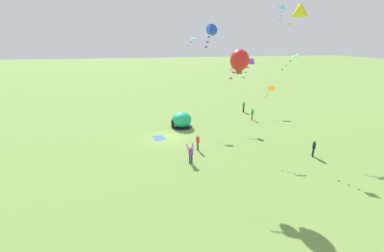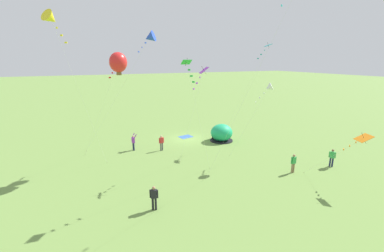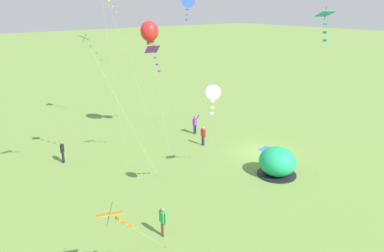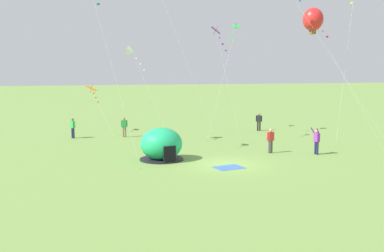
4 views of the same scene
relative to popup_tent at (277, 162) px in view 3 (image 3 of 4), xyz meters
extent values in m
plane|color=olive|center=(3.52, -2.42, -1.00)|extent=(300.00, 300.00, 0.00)
ellipsoid|color=#1EAD6B|center=(0.00, 0.01, 0.05)|extent=(2.70, 2.60, 2.10)
cylinder|color=black|center=(0.00, 0.01, -0.95)|extent=(2.81, 2.81, 0.10)
cube|color=black|center=(0.26, -1.24, -0.45)|extent=(0.81, 0.28, 1.10)
cube|color=#3359A5|center=(3.39, -3.33, -0.99)|extent=(1.93, 1.62, 0.01)
cylinder|color=#4C4C51|center=(7.93, 0.35, -0.56)|extent=(0.15, 0.15, 0.88)
cylinder|color=#4C4C51|center=(7.73, 0.33, -0.56)|extent=(0.15, 0.15, 0.88)
cube|color=red|center=(7.83, 0.34, 0.18)|extent=(0.41, 0.29, 0.60)
sphere|color=tan|center=(7.83, 0.34, 0.61)|extent=(0.22, 0.22, 0.22)
cylinder|color=red|center=(8.08, 0.37, 0.18)|extent=(0.09, 0.09, 0.58)
cylinder|color=red|center=(7.58, 0.31, 0.18)|extent=(0.09, 0.09, 0.58)
cylinder|color=black|center=(11.89, 11.17, -0.56)|extent=(0.15, 0.15, 0.88)
cylinder|color=black|center=(11.72, 11.27, -0.56)|extent=(0.15, 0.15, 0.88)
cube|color=black|center=(11.81, 11.22, 0.18)|extent=(0.45, 0.39, 0.60)
sphere|color=#9E7051|center=(11.81, 11.22, 0.61)|extent=(0.22, 0.22, 0.22)
cylinder|color=black|center=(12.02, 11.10, 0.18)|extent=(0.09, 0.09, 0.58)
cylinder|color=black|center=(11.59, 11.34, 0.18)|extent=(0.09, 0.09, 0.58)
cylinder|color=#8C7251|center=(-1.17, 10.62, -0.56)|extent=(0.15, 0.15, 0.88)
cylinder|color=#8C7251|center=(-0.97, 10.62, -0.56)|extent=(0.15, 0.15, 0.88)
cube|color=green|center=(-1.07, 10.62, 0.18)|extent=(0.38, 0.25, 0.60)
sphere|color=#9E7051|center=(-1.07, 10.62, 0.61)|extent=(0.22, 0.22, 0.22)
cylinder|color=green|center=(-1.32, 10.62, 0.18)|extent=(0.09, 0.09, 0.58)
cylinder|color=green|center=(-0.82, 10.61, 0.18)|extent=(0.09, 0.09, 0.58)
cylinder|color=#1E2347|center=(10.66, -1.10, -0.56)|extent=(0.15, 0.15, 0.88)
cylinder|color=#1E2347|center=(10.63, -0.91, -0.56)|extent=(0.15, 0.15, 0.88)
cube|color=purple|center=(10.64, -1.01, 0.18)|extent=(0.31, 0.42, 0.60)
sphere|color=tan|center=(10.64, -1.01, 0.61)|extent=(0.22, 0.22, 0.22)
cylinder|color=purple|center=(10.55, -1.29, 0.65)|extent=(0.39, 0.22, 0.50)
cylinder|color=purple|center=(10.45, -0.77, 0.65)|extent=(0.38, 0.10, 0.50)
cylinder|color=silver|center=(7.04, 8.34, 3.81)|extent=(3.62, 3.09, 9.62)
cylinder|color=brown|center=(5.24, 6.80, -0.97)|extent=(0.03, 0.03, 0.06)
cube|color=green|center=(8.85, 9.88, 8.62)|extent=(0.68, 0.63, 0.32)
cylinder|color=#332314|center=(8.85, 9.88, 8.63)|extent=(0.24, 0.21, 0.54)
cube|color=green|center=(8.53, 9.61, 8.10)|extent=(0.13, 0.21, 0.12)
cube|color=green|center=(8.26, 9.38, 7.66)|extent=(0.18, 0.18, 0.12)
cube|color=green|center=(7.99, 9.15, 7.22)|extent=(0.16, 0.20, 0.12)
cylinder|color=silver|center=(15.34, 2.90, 5.30)|extent=(3.12, 2.86, 12.60)
cylinder|color=brown|center=(13.78, 1.48, -0.97)|extent=(0.03, 0.03, 0.06)
cube|color=yellow|center=(16.61, 4.07, 11.02)|extent=(0.13, 0.21, 0.12)
cube|color=yellow|center=(16.37, 3.85, 10.53)|extent=(0.19, 0.18, 0.12)
cube|color=yellow|center=(16.13, 3.63, 10.03)|extent=(0.20, 0.16, 0.12)
cylinder|color=silver|center=(13.92, 0.44, 3.78)|extent=(3.41, 4.49, 9.55)
cylinder|color=brown|center=(15.62, -1.80, -0.97)|extent=(0.03, 0.03, 0.06)
ellipsoid|color=red|center=(12.22, 2.68, 8.55)|extent=(1.53, 1.53, 1.73)
cube|color=brown|center=(12.22, 2.68, 7.59)|extent=(0.38, 0.38, 0.28)
cube|color=red|center=(12.48, 2.34, 8.05)|extent=(0.19, 0.17, 0.12)
cube|color=red|center=(12.69, 2.05, 7.63)|extent=(0.16, 0.20, 0.12)
cube|color=red|center=(12.91, 1.77, 7.21)|extent=(0.21, 0.13, 0.12)
cylinder|color=silver|center=(12.17, -0.94, 4.90)|extent=(6.53, 4.18, 11.80)
cylinder|color=brown|center=(15.44, -3.03, -0.97)|extent=(0.03, 0.03, 0.06)
cone|color=blue|center=(8.91, 1.14, 10.80)|extent=(1.56, 1.52, 1.29)
cube|color=blue|center=(9.28, 0.91, 10.32)|extent=(0.19, 0.18, 0.12)
cube|color=blue|center=(9.58, 0.71, 9.91)|extent=(0.13, 0.21, 0.12)
cube|color=blue|center=(9.89, 0.52, 9.50)|extent=(0.18, 0.18, 0.12)
cylinder|color=silver|center=(6.55, 5.41, 3.46)|extent=(1.44, 2.26, 8.91)
cylinder|color=brown|center=(7.27, 4.29, -0.97)|extent=(0.03, 0.03, 0.06)
cube|color=purple|center=(5.84, 6.53, 7.91)|extent=(0.87, 1.00, 0.55)
cylinder|color=#332314|center=(5.84, 6.53, 7.92)|extent=(0.30, 0.45, 0.66)
cube|color=purple|center=(6.04, 6.22, 7.31)|extent=(0.17, 0.20, 0.12)
cube|color=purple|center=(6.21, 5.95, 6.80)|extent=(0.21, 0.14, 0.12)
cube|color=purple|center=(6.38, 5.68, 6.29)|extent=(0.20, 0.17, 0.12)
cylinder|color=silver|center=(0.50, 5.90, 2.60)|extent=(2.63, 2.23, 7.20)
cylinder|color=brown|center=(1.81, 4.79, -0.97)|extent=(0.03, 0.03, 0.06)
cone|color=white|center=(-0.81, 7.01, 6.20)|extent=(1.22, 1.20, 0.99)
cube|color=white|center=(-0.49, 6.74, 5.68)|extent=(0.16, 0.20, 0.12)
cube|color=white|center=(-0.22, 6.51, 5.23)|extent=(0.15, 0.21, 0.12)
cube|color=white|center=(0.04, 6.29, 4.79)|extent=(0.17, 0.19, 0.12)
cylinder|color=silver|center=(4.06, 10.32, 6.40)|extent=(4.88, 3.66, 14.80)
cylinder|color=brown|center=(6.50, 8.49, -0.97)|extent=(0.03, 0.03, 0.06)
cylinder|color=silver|center=(-2.95, 0.10, 4.65)|extent=(2.44, 4.81, 11.31)
cylinder|color=brown|center=(-1.73, -2.30, -0.97)|extent=(0.03, 0.03, 0.06)
cube|color=teal|center=(-4.17, 2.50, 10.31)|extent=(0.93, 0.95, 0.30)
cylinder|color=#332314|center=(-4.17, 2.50, 10.32)|extent=(0.15, 0.26, 0.70)
cube|color=teal|center=(-3.98, 2.13, 9.78)|extent=(0.18, 0.19, 0.12)
cube|color=teal|center=(-3.82, 1.81, 9.33)|extent=(0.21, 0.08, 0.12)
cube|color=teal|center=(-3.66, 1.50, 8.89)|extent=(0.21, 0.08, 0.12)
cylinder|color=silver|center=(-2.74, 12.89, 1.04)|extent=(1.62, 3.62, 4.09)
cylinder|color=brown|center=(-1.94, 11.09, -0.97)|extent=(0.03, 0.03, 0.06)
cube|color=orange|center=(-3.55, 14.70, 3.08)|extent=(1.22, 1.28, 0.47)
cylinder|color=#332314|center=(-3.55, 14.70, 3.09)|extent=(0.20, 0.41, 0.86)
cube|color=orange|center=(-3.37, 14.30, 2.64)|extent=(0.20, 0.15, 0.12)
cube|color=orange|center=(-3.22, 13.96, 2.27)|extent=(0.19, 0.17, 0.12)
cube|color=orange|center=(-3.07, 13.62, 1.89)|extent=(0.18, 0.18, 0.12)
camera|label=1|loc=(32.11, -5.54, 10.05)|focal=24.00mm
camera|label=2|loc=(15.77, 26.18, 8.82)|focal=24.00mm
camera|label=3|loc=(-15.40, 20.07, 10.84)|focal=35.00mm
camera|label=4|loc=(-5.77, -27.95, 4.78)|focal=42.00mm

